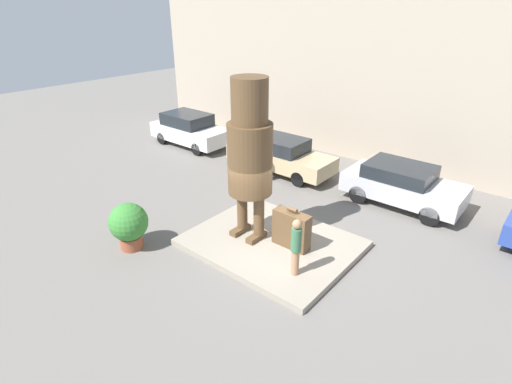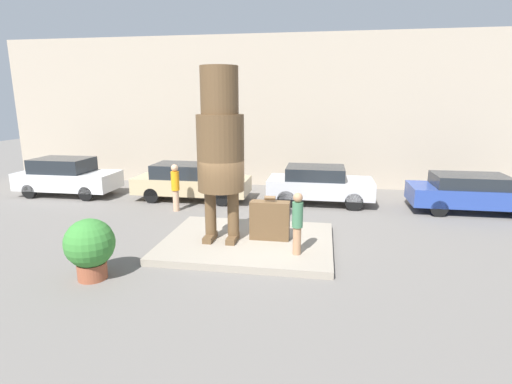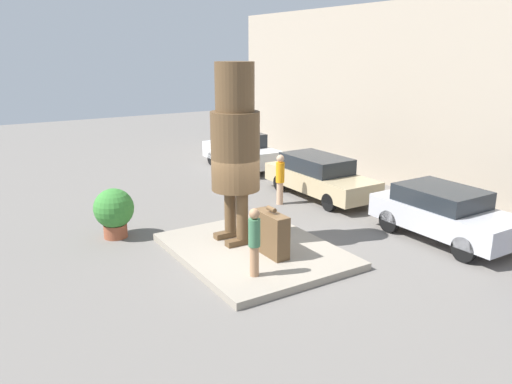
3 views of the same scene
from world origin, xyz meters
TOP-DOWN VIEW (x-y plane):
  - ground_plane at (0.00, 0.00)m, footprint 60.00×60.00m
  - pedestal at (0.00, 0.00)m, footprint 4.82×3.85m
  - building_backdrop at (0.00, 8.60)m, footprint 28.00×0.60m
  - statue_figure at (-0.73, -0.14)m, footprint 1.30×1.30m
  - giant_suitcase at (0.62, 0.13)m, footprint 1.13×0.40m
  - tourist at (1.47, -0.91)m, footprint 0.28×0.28m
  - parked_car_white at (-8.97, 4.80)m, footprint 4.26×1.84m
  - parked_car_tan at (-3.37, 4.89)m, footprint 4.76×1.74m
  - parked_car_silver at (1.94, 5.17)m, footprint 4.15×1.89m
  - planter_pot at (-3.21, -2.77)m, footprint 1.15×1.15m
  - worker_hivis at (-3.36, 3.14)m, footprint 0.30×0.30m

SIDE VIEW (x-z plane):
  - ground_plane at x=0.00m, z-range 0.00..0.00m
  - pedestal at x=0.00m, z-range 0.00..0.19m
  - giant_suitcase at x=0.62m, z-range 0.11..1.40m
  - parked_car_tan at x=-3.37m, z-range 0.04..1.56m
  - parked_car_silver at x=1.94m, z-range 0.06..1.57m
  - planter_pot at x=-3.21m, z-range 0.08..1.54m
  - parked_car_white at x=-8.97m, z-range 0.03..1.66m
  - worker_hivis at x=-3.36m, z-range 0.09..1.87m
  - tourist at x=1.47m, z-range 0.27..1.91m
  - statue_figure at x=-0.73m, z-range 0.60..5.40m
  - building_backdrop at x=0.00m, z-range 0.00..7.06m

